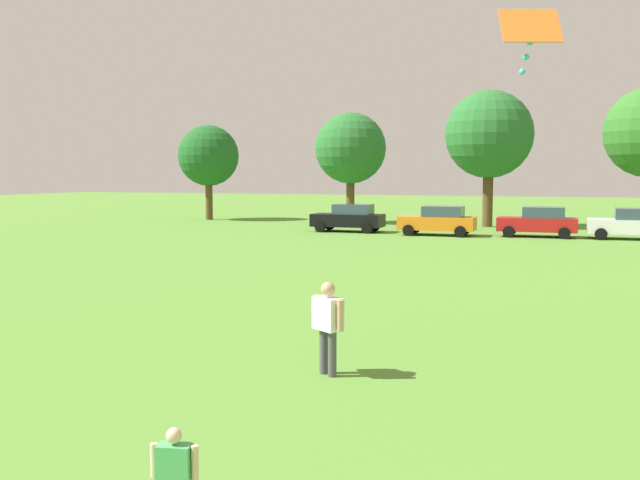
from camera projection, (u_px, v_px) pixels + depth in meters
name	position (u px, v px, depth m)	size (l,w,h in m)	color
ground_plane	(437.00, 253.00, 31.99)	(160.00, 160.00, 0.00)	#568C33
child_kite_flyer	(175.00, 469.00, 7.19)	(0.49, 0.26, 1.05)	#3F3833
adult_bystander	(328.00, 320.00, 12.68)	(0.69, 0.55, 1.67)	#4C4C51
kite	(529.00, 32.00, 10.95)	(1.00, 0.70, 1.03)	orange
parked_car_black_0	(349.00, 218.00, 43.49)	(4.30, 2.02, 1.68)	black
parked_car_orange_1	(438.00, 220.00, 41.00)	(4.30, 2.02, 1.68)	orange
parked_car_red_2	(539.00, 222.00, 40.00)	(4.30, 2.02, 1.68)	red
parked_car_white_3	(632.00, 224.00, 38.48)	(4.30, 2.02, 1.68)	white
tree_far_left	(208.00, 156.00, 54.41)	(4.60, 4.60, 7.17)	brown
tree_left	(351.00, 149.00, 50.67)	(5.01, 5.01, 7.81)	brown
tree_center_left	(489.00, 135.00, 47.05)	(5.75, 5.75, 8.97)	brown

